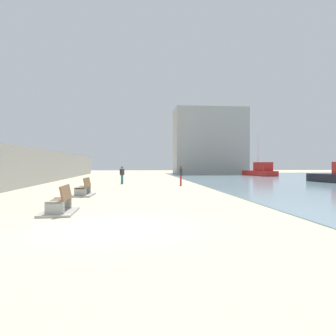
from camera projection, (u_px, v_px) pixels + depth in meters
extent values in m
plane|color=beige|center=(126.00, 185.00, 26.86)|extent=(120.00, 120.00, 0.00)
cube|color=#9E9E99|center=(31.00, 167.00, 26.11)|extent=(0.80, 64.00, 2.97)
cube|color=#9E9E99|center=(55.00, 209.00, 10.73)|extent=(0.61, 0.22, 0.50)
cube|color=#9E9E99|center=(63.00, 204.00, 12.12)|extent=(0.61, 0.22, 0.50)
cube|color=brown|center=(59.00, 200.00, 11.42)|extent=(0.54, 1.61, 0.06)
cube|color=brown|center=(66.00, 192.00, 11.45)|extent=(0.20, 1.60, 0.50)
cube|color=#9E9E99|center=(59.00, 212.00, 11.43)|extent=(1.15, 2.13, 0.08)
cube|color=#9E9E99|center=(80.00, 192.00, 17.06)|extent=(0.61, 0.22, 0.50)
cube|color=#9E9E99|center=(85.00, 190.00, 18.46)|extent=(0.61, 0.22, 0.50)
cube|color=brown|center=(83.00, 187.00, 17.76)|extent=(0.55, 1.61, 0.06)
cube|color=brown|center=(87.00, 182.00, 17.77)|extent=(0.21, 1.60, 0.50)
cube|color=#9E9E99|center=(83.00, 195.00, 17.77)|extent=(1.16, 2.13, 0.08)
cylinder|color=teal|center=(122.00, 180.00, 28.08)|extent=(0.12, 0.12, 0.75)
cylinder|color=teal|center=(123.00, 180.00, 28.18)|extent=(0.12, 0.12, 0.75)
cube|color=#333338|center=(122.00, 172.00, 28.12)|extent=(0.35, 0.36, 0.53)
sphere|color=brown|center=(122.00, 167.00, 28.12)|extent=(0.20, 0.20, 0.20)
cylinder|color=#333338|center=(120.00, 172.00, 27.95)|extent=(0.09, 0.09, 0.48)
cylinder|color=#333338|center=(124.00, 172.00, 28.30)|extent=(0.09, 0.09, 0.48)
cylinder|color=#B22D33|center=(181.00, 180.00, 26.22)|extent=(0.12, 0.12, 0.80)
cylinder|color=#B22D33|center=(181.00, 180.00, 26.09)|extent=(0.12, 0.12, 0.80)
cube|color=#333338|center=(181.00, 172.00, 26.14)|extent=(0.21, 0.34, 0.57)
sphere|color=brown|center=(181.00, 167.00, 26.14)|extent=(0.22, 0.22, 0.22)
cylinder|color=#333338|center=(180.00, 171.00, 26.36)|extent=(0.09, 0.09, 0.51)
cylinder|color=#333338|center=(181.00, 172.00, 25.93)|extent=(0.09, 0.09, 0.51)
cube|color=red|center=(259.00, 173.00, 46.53)|extent=(3.18, 6.55, 0.72)
cube|color=red|center=(263.00, 166.00, 45.62)|extent=(1.92, 2.98, 1.19)
cylinder|color=silver|center=(258.00, 151.00, 46.79)|extent=(0.12, 0.12, 5.58)
cube|color=#9E9E99|center=(210.00, 142.00, 55.96)|extent=(12.00, 6.00, 11.08)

